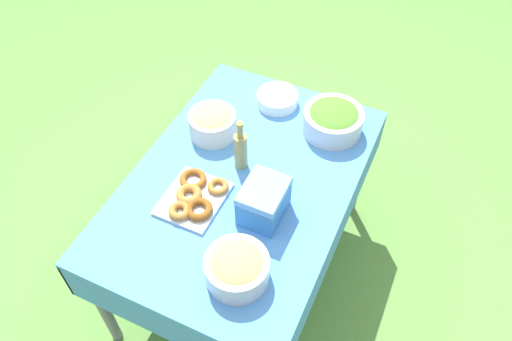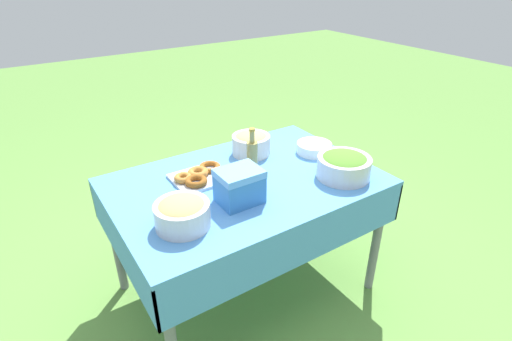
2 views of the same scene
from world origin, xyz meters
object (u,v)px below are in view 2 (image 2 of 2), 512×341
object	(u,v)px
salad_bowl	(344,165)
bread_bowl	(182,213)
cooler_box	(239,186)
plate_stack	(314,148)
olive_oil_bottle	(252,156)
pasta_bowl	(251,143)
donut_platter	(201,176)

from	to	relation	value
salad_bowl	bread_bowl	size ratio (longest dim) A/B	1.17
salad_bowl	cooler_box	bearing A→B (deg)	-9.04
plate_stack	bread_bowl	xyz separation A→B (m)	(0.96, 0.25, 0.04)
olive_oil_bottle	cooler_box	world-z (taller)	olive_oil_bottle
plate_stack	pasta_bowl	bearing A→B (deg)	-30.67
salad_bowl	bread_bowl	distance (m)	0.90
olive_oil_bottle	donut_platter	bearing A→B (deg)	-19.48
olive_oil_bottle	bread_bowl	bearing A→B (deg)	24.53
salad_bowl	cooler_box	size ratio (longest dim) A/B	1.38
donut_platter	cooler_box	world-z (taller)	cooler_box
salad_bowl	pasta_bowl	xyz separation A→B (m)	(0.26, -0.50, 0.00)
olive_oil_bottle	bread_bowl	world-z (taller)	olive_oil_bottle
plate_stack	bread_bowl	distance (m)	0.99
salad_bowl	plate_stack	distance (m)	0.32
plate_stack	olive_oil_bottle	bearing A→B (deg)	2.19
bread_bowl	donut_platter	bearing A→B (deg)	-127.21
donut_platter	olive_oil_bottle	size ratio (longest dim) A/B	1.18
donut_platter	pasta_bowl	bearing A→B (deg)	-163.34
bread_bowl	salad_bowl	bearing A→B (deg)	175.98
pasta_bowl	plate_stack	world-z (taller)	pasta_bowl
salad_bowl	donut_platter	xyz separation A→B (m)	(0.65, -0.39, -0.05)
olive_oil_bottle	cooler_box	size ratio (longest dim) A/B	1.28
donut_platter	bread_bowl	xyz separation A→B (m)	(0.25, 0.33, 0.05)
bread_bowl	cooler_box	bearing A→B (deg)	-174.31
bread_bowl	pasta_bowl	bearing A→B (deg)	-145.25
bread_bowl	cooler_box	world-z (taller)	cooler_box
olive_oil_bottle	bread_bowl	size ratio (longest dim) A/B	1.08
pasta_bowl	olive_oil_bottle	size ratio (longest dim) A/B	0.85
olive_oil_bottle	cooler_box	bearing A→B (deg)	44.95
salad_bowl	pasta_bowl	size ratio (longest dim) A/B	1.27
donut_platter	plate_stack	world-z (taller)	plate_stack
olive_oil_bottle	cooler_box	distance (m)	0.29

